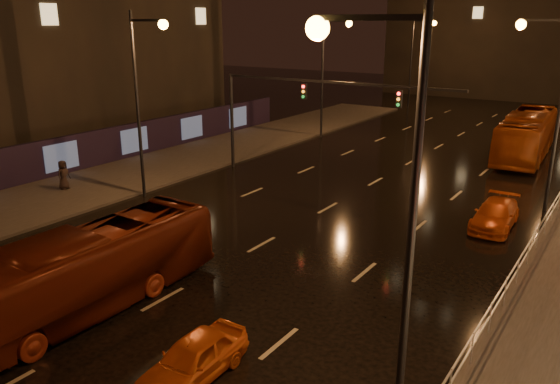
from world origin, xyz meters
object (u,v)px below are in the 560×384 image
taxi_near (193,359)px  taxi_far (495,215)px  bus_red (84,273)px  bus_curb (526,135)px  pedestrian_c (63,175)px

taxi_near → taxi_far: 17.18m
bus_red → bus_curb: bus_curb is taller
bus_red → taxi_near: 5.61m
taxi_near → taxi_far: size_ratio=0.83×
taxi_near → bus_curb: bearing=84.9°
taxi_far → bus_curb: bearing=93.7°
bus_curb → taxi_near: bearing=-97.1°
bus_curb → taxi_far: bus_curb is taller
bus_red → bus_curb: 32.77m
taxi_near → pedestrian_c: bearing=153.1°
bus_red → taxi_far: bearing=59.4°
bus_curb → taxi_near: 32.65m
bus_red → pedestrian_c: size_ratio=6.10×
bus_red → taxi_far: bus_red is taller
bus_red → taxi_near: bus_red is taller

